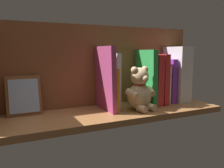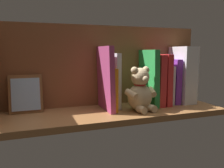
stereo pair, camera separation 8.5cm
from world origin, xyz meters
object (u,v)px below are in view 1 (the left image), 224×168
teddy_bear (140,91)px  picture_frame_leaning (24,96)px  book_0 (166,80)px  dictionary_thick_white (177,74)px

teddy_bear → picture_frame_leaning: 42.21cm
picture_frame_leaning → book_0: bearing=176.8°
dictionary_thick_white → book_0: dictionary_thick_white is taller
book_0 → picture_frame_leaning: book_0 is taller
dictionary_thick_white → teddy_bear: (23.91, 6.94, -4.83)cm
teddy_bear → dictionary_thick_white: bearing=-173.3°
teddy_bear → book_0: bearing=-167.2°
teddy_bear → picture_frame_leaning: (40.72, -11.10, -0.50)cm
book_0 → picture_frame_leaning: bearing=-3.2°
teddy_bear → picture_frame_leaning: size_ratio=1.20×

